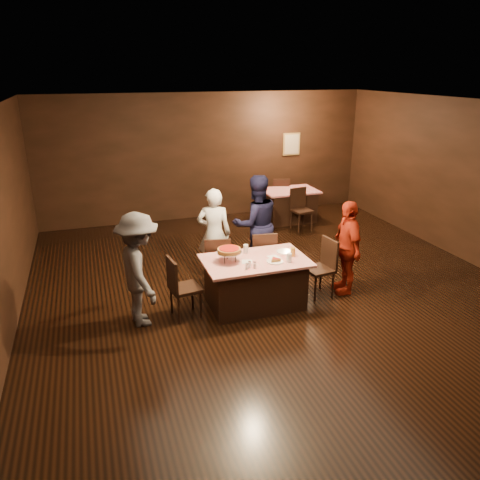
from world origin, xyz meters
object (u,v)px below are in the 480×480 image
Objects in this scene: chair_end_right at (319,268)px; diner_navy_hoodie at (256,224)px; chair_back_near at (302,210)px; chair_back_far at (280,196)px; diner_grey_knit at (139,270)px; plate_empty at (285,251)px; glass_front_right at (289,258)px; glass_amber at (293,252)px; chair_far_right at (262,257)px; main_table at (255,282)px; diner_white_jacket at (214,234)px; chair_far_left at (217,262)px; back_table at (289,205)px; chair_end_left at (185,287)px; pizza_stand at (229,250)px; diner_red_shirt at (347,247)px; glass_back at (246,249)px.

diner_navy_hoodie is (-0.63, 1.27, 0.42)m from chair_end_right.
chair_back_near is 1.30m from chair_back_far.
chair_end_right is at bearing 89.24° from chair_back_far.
plate_empty is (2.29, 0.14, -0.06)m from diner_grey_knit.
glass_front_right is 1.00× the size of glass_amber.
main_table is at bearing 69.74° from chair_far_right.
glass_front_right and glass_amber have the same top height.
glass_front_right is at bearing 135.57° from diner_white_jacket.
chair_back_near is at bearing -127.20° from chair_far_left.
chair_far_right and chair_back_near have the same top height.
diner_white_jacket reaches higher than back_table.
main_table is 1.68× the size of chair_end_left.
chair_back_near is at bearing 48.94° from pizza_stand.
plate_empty is at bearing -88.99° from diner_red_shirt.
pizza_stand is 1.52× the size of plate_empty.
chair_end_right is at bearing 115.16° from diner_navy_hoodie.
glass_amber is (2.34, -0.06, 0.00)m from diner_grey_knit.
chair_far_right is 1.43m from diner_red_shirt.
glass_front_right is 1.00× the size of glass_back.
chair_back_far is (2.67, 3.66, 0.00)m from chair_far_left.
diner_white_jacket is at bearing 125.35° from glass_amber.
glass_amber is (-1.67, -4.46, 0.37)m from chair_back_far.
pizza_stand reaches higher than chair_back_near.
diner_red_shirt is at bearing 82.30° from chair_end_right.
chair_end_right is 6.79× the size of glass_front_right.
chair_back_near is 6.79× the size of glass_back.
chair_far_left is 1.00× the size of chair_back_near.
glass_amber is (-0.98, -0.05, 0.06)m from diner_red_shirt.
glass_back is at bearing 151.70° from glass_amber.
diner_grey_knit is (-4.01, -4.40, 0.36)m from chair_back_far.
plate_empty is at bearing 111.85° from chair_far_right.
chair_end_left reaches higher than back_table.
diner_red_shirt is at bearing 130.04° from diner_navy_hoodie.
chair_far_left is 1.03m from chair_end_left.
glass_back is (0.35, -0.45, 0.37)m from chair_far_left.
chair_back_near is (0.00, -0.70, 0.09)m from back_table.
back_table is 3.67m from diner_white_jacket.
pizza_stand reaches higher than chair_far_right.
diner_navy_hoodie reaches higher than chair_end_right.
chair_back_near and chair_back_far have the same top height.
glass_back is at bearing 35.54° from pizza_stand.
diner_red_shirt is (3.33, -0.02, -0.05)m from diner_grey_knit.
chair_back_far is (1.17, 4.41, 0.00)m from chair_end_right.
diner_red_shirt is (-0.69, -3.11, 0.31)m from chair_back_near.
main_table is 1.44m from diner_navy_hoodie.
glass_amber reaches higher than back_table.
chair_far_right is at bearing 41.19° from pizza_stand.
glass_back is at bearing -82.22° from chair_end_left.
main_table is 1.68× the size of chair_back_near.
chair_back_far reaches higher than back_table.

